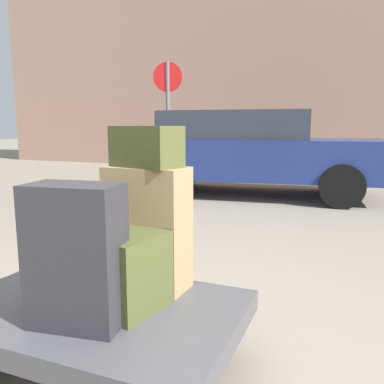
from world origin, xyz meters
The scene contains 8 objects.
ground_plane centered at (0.00, 0.00, 0.00)m, with size 60.00×60.00×0.00m, color gray.
luggage_cart centered at (0.00, 0.00, 0.27)m, with size 1.34×0.88×0.34m.
suitcase_tan_rear_left centered at (0.12, 0.29, 0.65)m, with size 0.41×0.22×0.62m, color #9E7F56.
suitcase_charcoal_stacked_top centered at (0.04, -0.18, 0.64)m, with size 0.38×0.22×0.60m, color #2D2D33.
duffel_bag_olive_front_right centered at (0.02, 0.06, 0.51)m, with size 0.57×0.32×0.35m, color #4C5128.
duffel_bag_olive_topmost_pile centered at (0.12, 0.29, 1.06)m, with size 0.35×0.18×0.20m, color #4C5128.
parked_car centered at (-0.61, 5.23, 0.76)m, with size 4.48×2.30×1.42m.
no_parking_sign centered at (-1.91, 4.82, 1.40)m, with size 0.49×0.15×2.25m.
Camera 1 is at (1.07, -1.44, 1.16)m, focal length 36.96 mm.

